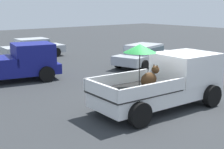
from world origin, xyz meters
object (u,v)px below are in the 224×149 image
object	(u,v)px
pickup_truck_red	(13,63)
parked_sedan_far	(143,54)
pickup_truck_main	(168,81)
parked_sedan_near	(33,47)

from	to	relation	value
pickup_truck_red	parked_sedan_far	xyz separation A→B (m)	(7.67, -1.35, -0.13)
pickup_truck_main	parked_sedan_far	size ratio (longest dim) A/B	1.12
parked_sedan_far	parked_sedan_near	bearing A→B (deg)	-79.31
pickup_truck_red	parked_sedan_far	world-z (taller)	pickup_truck_red
pickup_truck_red	parked_sedan_near	size ratio (longest dim) A/B	1.14
parked_sedan_near	pickup_truck_main	bearing A→B (deg)	-90.58
parked_sedan_near	parked_sedan_far	world-z (taller)	same
pickup_truck_main	parked_sedan_far	world-z (taller)	pickup_truck_main
pickup_truck_red	parked_sedan_far	size ratio (longest dim) A/B	1.10
parked_sedan_near	parked_sedan_far	bearing A→B (deg)	-59.60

